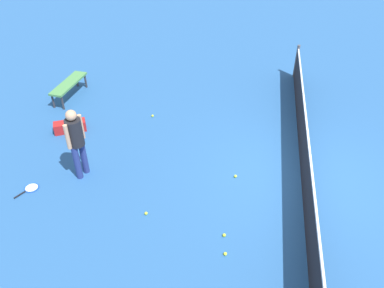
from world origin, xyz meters
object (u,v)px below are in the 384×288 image
object	(u,v)px
player_near_side	(76,138)
tennis_ball_baseline	(146,213)
tennis_ball_stray_left	(153,116)
equipment_bag	(69,127)
tennis_ball_near_player	(235,176)
tennis_ball_midcourt	(225,254)
tennis_ball_by_net	(224,235)
tennis_racket_near_player	(30,188)
courtside_bench	(69,85)

from	to	relation	value
player_near_side	tennis_ball_baseline	distance (m)	2.20
tennis_ball_stray_left	equipment_bag	size ratio (longest dim) A/B	0.08
player_near_side	tennis_ball_near_player	distance (m)	3.57
tennis_ball_midcourt	tennis_ball_stray_left	world-z (taller)	same
tennis_ball_by_net	equipment_bag	xyz separation A→B (m)	(-2.82, -4.36, 0.11)
tennis_ball_midcourt	equipment_bag	xyz separation A→B (m)	(-3.25, -4.42, 0.11)
player_near_side	tennis_ball_stray_left	size ratio (longest dim) A/B	25.76
player_near_side	tennis_ball_midcourt	size ratio (longest dim) A/B	25.76
tennis_racket_near_player	tennis_ball_midcourt	world-z (taller)	tennis_ball_midcourt
tennis_ball_near_player	tennis_ball_stray_left	size ratio (longest dim) A/B	1.00
tennis_ball_stray_left	equipment_bag	xyz separation A→B (m)	(1.04, -1.97, 0.11)
player_near_side	courtside_bench	bearing A→B (deg)	-152.35
tennis_racket_near_player	tennis_ball_stray_left	bearing A→B (deg)	149.64
tennis_ball_stray_left	player_near_side	bearing A→B (deg)	-20.05
player_near_side	tennis_ball_midcourt	bearing A→B (deg)	63.68
tennis_ball_baseline	tennis_ball_stray_left	size ratio (longest dim) A/B	1.00
tennis_racket_near_player	tennis_ball_near_player	size ratio (longest dim) A/B	8.99
equipment_bag	tennis_ball_stray_left	bearing A→B (deg)	117.74
player_near_side	tennis_racket_near_player	size ratio (longest dim) A/B	2.86
tennis_ball_by_net	courtside_bench	distance (m)	6.77
tennis_ball_near_player	tennis_ball_midcourt	bearing A→B (deg)	-0.23
tennis_ball_midcourt	equipment_bag	bearing A→B (deg)	-126.30
tennis_ball_midcourt	courtside_bench	xyz separation A→B (m)	(-4.94, -5.10, 0.38)
tennis_ball_midcourt	courtside_bench	distance (m)	7.11
tennis_ball_baseline	equipment_bag	bearing A→B (deg)	-132.61
tennis_ball_by_net	tennis_ball_baseline	bearing A→B (deg)	-100.35
tennis_ball_near_player	tennis_ball_baseline	xyz separation A→B (m)	(1.44, -1.69, 0.00)
tennis_ball_near_player	equipment_bag	distance (m)	4.56
tennis_racket_near_player	tennis_ball_baseline	xyz separation A→B (m)	(0.31, 2.67, 0.02)
player_near_side	tennis_ball_midcourt	xyz separation A→B (m)	(1.68, 3.40, -0.98)
tennis_ball_midcourt	courtside_bench	bearing A→B (deg)	-134.05
tennis_ball_baseline	tennis_ball_stray_left	xyz separation A→B (m)	(-3.56, -0.77, 0.00)
tennis_racket_near_player	equipment_bag	size ratio (longest dim) A/B	0.70
tennis_ball_by_net	tennis_ball_midcourt	size ratio (longest dim) A/B	1.00
tennis_ball_stray_left	equipment_bag	bearing A→B (deg)	-62.26
tennis_ball_by_net	tennis_ball_stray_left	distance (m)	4.53
tennis_ball_by_net	courtside_bench	world-z (taller)	courtside_bench
player_near_side	courtside_bench	world-z (taller)	player_near_side
tennis_ball_midcourt	equipment_bag	world-z (taller)	equipment_bag
tennis_racket_near_player	courtside_bench	distance (m)	3.99
tennis_ball_stray_left	tennis_racket_near_player	bearing A→B (deg)	-30.36
player_near_side	tennis_ball_near_player	world-z (taller)	player_near_side
tennis_ball_near_player	tennis_ball_stray_left	bearing A→B (deg)	-130.90
courtside_bench	tennis_ball_midcourt	bearing A→B (deg)	45.95
player_near_side	tennis_ball_stray_left	world-z (taller)	player_near_side
tennis_ball_by_net	courtside_bench	size ratio (longest dim) A/B	0.04
tennis_ball_near_player	tennis_ball_by_net	distance (m)	1.73
tennis_ball_near_player	tennis_ball_stray_left	distance (m)	3.25
tennis_racket_near_player	equipment_bag	bearing A→B (deg)	-178.21
tennis_ball_baseline	tennis_ball_stray_left	bearing A→B (deg)	-167.81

